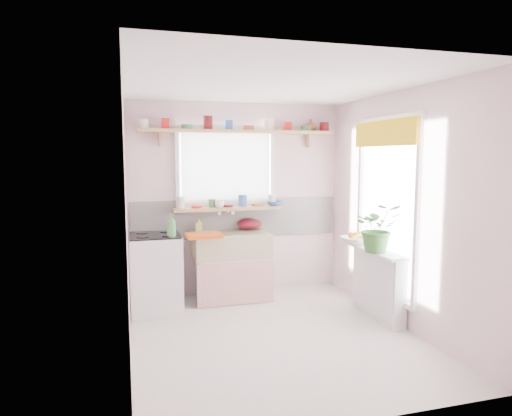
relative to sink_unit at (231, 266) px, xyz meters
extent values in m
plane|color=beige|center=(0.15, -1.29, -0.43)|extent=(3.20, 3.20, 0.00)
plane|color=white|center=(0.15, -1.29, 2.07)|extent=(3.20, 3.20, 0.00)
plane|color=silver|center=(0.15, 0.31, 0.82)|extent=(2.80, 0.00, 2.80)
plane|color=silver|center=(0.15, -2.89, 0.82)|extent=(2.80, 0.00, 2.80)
plane|color=silver|center=(-1.25, -1.29, 0.82)|extent=(0.00, 3.20, 3.20)
plane|color=silver|center=(1.55, -1.29, 0.82)|extent=(0.00, 3.20, 3.20)
cube|color=white|center=(0.15, 0.29, 0.57)|extent=(2.74, 0.03, 0.50)
cube|color=pink|center=(0.15, 0.29, 0.37)|extent=(2.74, 0.02, 0.12)
cube|color=white|center=(0.00, 0.30, 1.22)|extent=(1.20, 0.01, 1.00)
cube|color=white|center=(0.00, 0.24, 1.22)|extent=(1.15, 0.02, 0.95)
cube|color=white|center=(1.54, -1.09, 0.82)|extent=(0.01, 1.10, 1.90)
cube|color=yellow|center=(1.46, -1.09, 1.63)|extent=(0.03, 1.20, 0.28)
cube|color=white|center=(0.00, 0.01, -0.16)|extent=(0.85, 0.55, 0.55)
cube|color=#C64C3A|center=(0.00, -0.27, -0.16)|extent=(0.95, 0.02, 0.53)
cube|color=beige|center=(0.00, 0.01, 0.27)|extent=(0.95, 0.55, 0.30)
cylinder|color=silver|center=(0.00, 0.26, 0.67)|extent=(0.03, 0.22, 0.03)
cube|color=white|center=(-0.95, -0.24, 0.02)|extent=(0.58, 0.58, 0.90)
cube|color=black|center=(-0.95, -0.24, 0.47)|extent=(0.56, 0.56, 0.02)
cylinder|color=black|center=(-1.09, -0.38, 0.49)|extent=(0.14, 0.14, 0.01)
cylinder|color=black|center=(-0.81, -0.38, 0.49)|extent=(0.14, 0.14, 0.01)
cylinder|color=black|center=(-1.09, -0.10, 0.49)|extent=(0.14, 0.14, 0.01)
cylinder|color=black|center=(-0.81, -0.10, 0.49)|extent=(0.14, 0.14, 0.01)
cube|color=white|center=(1.45, -1.09, -0.06)|extent=(0.15, 0.90, 0.75)
cube|color=white|center=(1.42, -1.09, 0.33)|extent=(0.22, 0.95, 0.03)
cube|color=tan|center=(0.00, 0.19, 0.71)|extent=(1.40, 0.22, 0.04)
cube|color=tan|center=(0.15, 0.18, 1.69)|extent=(2.52, 0.24, 0.04)
cylinder|color=silver|center=(-1.03, 0.18, 1.77)|extent=(0.11, 0.11, 0.12)
cylinder|color=red|center=(-0.77, 0.18, 1.77)|extent=(0.11, 0.11, 0.12)
cylinder|color=#3F7F4C|center=(-0.51, 0.18, 1.74)|extent=(0.11, 0.11, 0.06)
cylinder|color=#590F14|center=(-0.24, 0.18, 1.77)|extent=(0.11, 0.11, 0.12)
cylinder|color=#3359A5|center=(0.02, 0.18, 1.77)|extent=(0.11, 0.11, 0.12)
cylinder|color=#A55133|center=(0.28, 0.18, 1.74)|extent=(0.11, 0.11, 0.06)
cylinder|color=silver|center=(0.54, 0.18, 1.77)|extent=(0.11, 0.11, 0.12)
cylinder|color=red|center=(0.81, 0.18, 1.77)|extent=(0.11, 0.11, 0.12)
cylinder|color=#3F7F4C|center=(1.07, 0.18, 1.74)|extent=(0.11, 0.11, 0.06)
cylinder|color=#590F14|center=(1.33, 0.18, 1.77)|extent=(0.11, 0.11, 0.12)
cylinder|color=silver|center=(-0.62, 0.19, 0.79)|extent=(0.11, 0.11, 0.12)
cylinder|color=red|center=(-0.41, 0.19, 0.79)|extent=(0.11, 0.11, 0.12)
cylinder|color=#3F7F4C|center=(-0.21, 0.19, 0.76)|extent=(0.11, 0.11, 0.06)
cylinder|color=#590F14|center=(0.00, 0.19, 0.79)|extent=(0.11, 0.11, 0.12)
cylinder|color=#3359A5|center=(0.21, 0.19, 0.79)|extent=(0.11, 0.11, 0.12)
cylinder|color=#A55133|center=(0.41, 0.19, 0.76)|extent=(0.11, 0.11, 0.06)
cylinder|color=silver|center=(0.62, 0.19, 0.79)|extent=(0.11, 0.11, 0.12)
cube|color=#E85514|center=(-0.38, -0.19, 0.44)|extent=(0.43, 0.33, 0.04)
ellipsoid|color=#590F1B|center=(0.30, 0.21, 0.49)|extent=(0.35, 0.35, 0.15)
imported|color=#386E2C|center=(1.36, -1.20, 0.61)|extent=(0.59, 0.55, 0.54)
imported|color=silver|center=(1.36, -0.71, 0.38)|extent=(0.34, 0.34, 0.08)
imported|color=#326327|center=(1.48, -1.05, 0.45)|extent=(0.12, 0.09, 0.21)
imported|color=#CFCA5C|center=(-0.38, 0.19, 0.51)|extent=(0.09, 0.10, 0.18)
imported|color=white|center=(-0.12, 0.13, 0.77)|extent=(0.13, 0.13, 0.09)
imported|color=#354BAC|center=(0.62, 0.13, 0.76)|extent=(0.22, 0.22, 0.06)
imported|color=#994B2F|center=(1.16, 0.24, 1.79)|extent=(0.17, 0.17, 0.16)
imported|color=#458B4A|center=(-0.78, -0.46, 0.61)|extent=(0.13, 0.13, 0.26)
sphere|color=#D75212|center=(1.36, -0.71, 0.45)|extent=(0.08, 0.08, 0.08)
sphere|color=#D75212|center=(1.42, -0.68, 0.45)|extent=(0.08, 0.08, 0.08)
sphere|color=#D75212|center=(1.31, -0.69, 0.45)|extent=(0.08, 0.08, 0.08)
cylinder|color=yellow|center=(1.38, -0.76, 0.46)|extent=(0.18, 0.04, 0.10)
camera|label=1|loc=(-1.24, -5.53, 1.39)|focal=32.00mm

